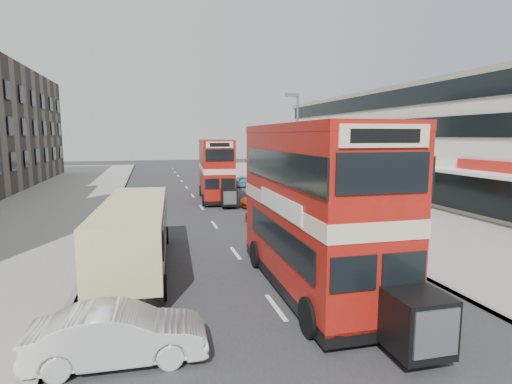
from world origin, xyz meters
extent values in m
plane|color=#28282B|center=(0.00, 0.00, 0.00)|extent=(160.00, 160.00, 0.00)
cube|color=#28282B|center=(0.00, 20.00, 0.01)|extent=(12.00, 90.00, 0.01)
cube|color=gray|center=(12.00, 20.00, 0.07)|extent=(12.00, 90.00, 0.15)
cube|color=gray|center=(-12.00, 20.00, 0.07)|extent=(12.00, 90.00, 0.15)
cube|color=gray|center=(-6.10, 20.00, 0.07)|extent=(0.20, 90.00, 0.16)
cube|color=gray|center=(6.10, 20.00, 0.07)|extent=(0.20, 90.00, 0.16)
cube|color=beige|center=(20.00, 22.00, 4.50)|extent=(8.00, 46.00, 9.00)
cube|color=black|center=(15.95, 22.00, 1.60)|extent=(0.10, 44.00, 2.40)
cube|color=gray|center=(20.00, 22.00, 9.10)|extent=(8.20, 46.20, 0.40)
cube|color=white|center=(15.10, 22.00, 3.00)|extent=(1.80, 44.00, 0.20)
cylinder|color=slate|center=(6.60, 18.00, 4.00)|extent=(0.16, 0.16, 8.00)
cube|color=slate|center=(6.20, 18.00, 8.00)|extent=(1.00, 0.20, 0.25)
cube|color=black|center=(1.66, 3.22, 0.37)|extent=(2.83, 8.57, 0.37)
cube|color=maroon|center=(1.66, 3.22, 1.65)|extent=(2.81, 8.57, 2.34)
cube|color=beige|center=(1.66, 3.22, 2.98)|extent=(2.85, 8.61, 0.48)
cube|color=maroon|center=(1.66, 3.22, 4.26)|extent=(2.81, 8.57, 2.24)
cube|color=maroon|center=(1.66, 3.22, 5.46)|extent=(2.83, 8.59, 0.27)
cube|color=black|center=(2.24, -1.69, 0.96)|extent=(1.30, 1.30, 1.38)
cube|color=black|center=(1.62, 23.33, 0.33)|extent=(2.93, 7.61, 0.33)
cube|color=maroon|center=(1.62, 23.33, 1.44)|extent=(2.91, 7.61, 2.05)
cube|color=beige|center=(1.62, 23.33, 2.61)|extent=(2.95, 7.65, 0.42)
cube|color=maroon|center=(1.62, 23.33, 3.72)|extent=(2.91, 7.61, 1.95)
cube|color=maroon|center=(1.62, 23.33, 4.77)|extent=(2.93, 7.63, 0.23)
cube|color=black|center=(1.86, 19.01, 0.84)|extent=(1.20, 1.20, 1.21)
cube|color=black|center=(-4.25, 7.02, 0.37)|extent=(2.84, 9.40, 0.37)
cube|color=#C8BF81|center=(-4.25, 7.02, 1.44)|extent=(2.82, 9.40, 2.41)
imported|color=silver|center=(-4.42, 0.07, 0.66)|extent=(4.07, 1.55, 1.33)
imported|color=maroon|center=(4.43, 14.02, 0.73)|extent=(5.19, 2.56, 1.45)
imported|color=#C44713|center=(4.84, 19.00, 0.62)|extent=(4.67, 2.60, 1.23)
imported|color=#5490A9|center=(5.43, 30.61, 0.60)|extent=(3.57, 1.54, 1.20)
imported|color=gray|center=(8.79, 15.55, 1.12)|extent=(0.86, 0.77, 1.93)
imported|color=gray|center=(4.28, 21.76, 0.40)|extent=(0.55, 1.52, 0.80)
imported|color=black|center=(4.28, 21.76, 1.22)|extent=(0.64, 0.42, 1.74)
camera|label=1|loc=(-3.61, -9.32, 5.23)|focal=28.61mm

